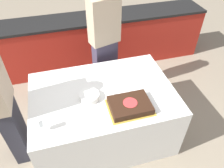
{
  "coord_description": "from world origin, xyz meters",
  "views": [
    {
      "loc": [
        -0.37,
        -1.75,
        2.5
      ],
      "look_at": [
        0.11,
        0.0,
        0.87
      ],
      "focal_mm": 35.0,
      "sensor_mm": 36.0,
      "label": 1
    }
  ],
  "objects_px": {
    "plate_stack": "(89,96)",
    "person_cutting_cake": "(105,44)",
    "cake": "(130,105)",
    "wine_glass": "(40,123)",
    "person_seated_left": "(3,105)"
  },
  "relations": [
    {
      "from": "cake",
      "to": "wine_glass",
      "type": "height_order",
      "value": "wine_glass"
    },
    {
      "from": "plate_stack",
      "to": "person_cutting_cake",
      "type": "bearing_deg",
      "value": 65.4
    },
    {
      "from": "cake",
      "to": "person_seated_left",
      "type": "height_order",
      "value": "person_seated_left"
    },
    {
      "from": "person_seated_left",
      "to": "person_cutting_cake",
      "type": "bearing_deg",
      "value": -58.07
    },
    {
      "from": "wine_glass",
      "to": "person_cutting_cake",
      "type": "relative_size",
      "value": 0.1
    },
    {
      "from": "person_cutting_cake",
      "to": "person_seated_left",
      "type": "xyz_separation_m",
      "value": [
        -1.26,
        -0.79,
        -0.05
      ]
    },
    {
      "from": "plate_stack",
      "to": "person_seated_left",
      "type": "distance_m",
      "value": 0.88
    },
    {
      "from": "cake",
      "to": "wine_glass",
      "type": "distance_m",
      "value": 0.91
    },
    {
      "from": "person_cutting_cake",
      "to": "person_seated_left",
      "type": "bearing_deg",
      "value": 16.1
    },
    {
      "from": "cake",
      "to": "plate_stack",
      "type": "relative_size",
      "value": 2.09
    },
    {
      "from": "plate_stack",
      "to": "wine_glass",
      "type": "relative_size",
      "value": 1.29
    },
    {
      "from": "cake",
      "to": "plate_stack",
      "type": "xyz_separation_m",
      "value": [
        -0.38,
        0.25,
        -0.01
      ]
    },
    {
      "from": "plate_stack",
      "to": "person_cutting_cake",
      "type": "height_order",
      "value": "person_cutting_cake"
    },
    {
      "from": "wine_glass",
      "to": "person_cutting_cake",
      "type": "distance_m",
      "value": 1.46
    },
    {
      "from": "cake",
      "to": "wine_glass",
      "type": "bearing_deg",
      "value": -176.33
    }
  ]
}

